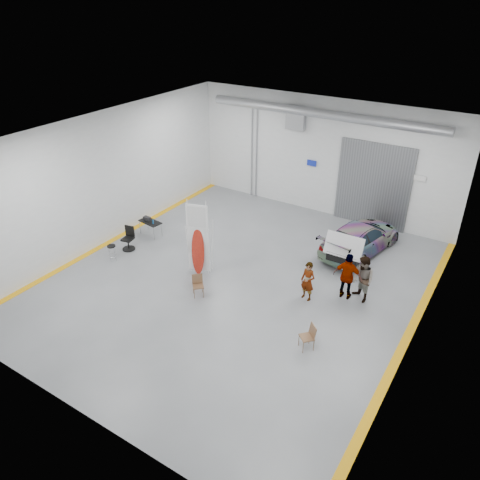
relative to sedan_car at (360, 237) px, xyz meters
The scene contains 13 objects.
ground 6.11m from the sedan_car, 123.58° to the right, with size 16.00×16.00×0.00m, color slate.
room_shell 5.41m from the sedan_car, 137.69° to the right, with size 14.02×16.18×6.01m.
sedan_car is the anchor object (origin of this frame).
person_a 4.65m from the sedan_car, 95.27° to the right, with size 0.58×0.38×1.60m, color olive.
person_b 3.84m from the sedan_car, 69.44° to the right, with size 0.91×0.70×1.86m, color slate.
person_c 3.85m from the sedan_car, 77.86° to the right, with size 1.12×0.46×1.93m, color #965D32.
surfboard_display 7.46m from the sedan_car, 133.58° to the right, with size 0.90×0.46×3.32m.
folding_chair_near 7.85m from the sedan_car, 121.28° to the right, with size 0.57×0.65×0.86m.
folding_chair_far 7.24m from the sedan_car, 83.90° to the right, with size 0.60×0.68×0.91m.
shop_stool 11.03m from the sedan_car, 143.25° to the right, with size 0.38×0.38×0.74m.
work_table 9.89m from the sedan_car, 156.82° to the right, with size 1.20×0.72×0.93m.
office_chair 10.47m from the sedan_car, 148.55° to the right, with size 0.58×0.59×1.09m.
trunk_lid 2.23m from the sedan_car, 90.00° to the right, with size 1.60×0.97×0.04m, color silver.
Camera 1 is at (8.67, -13.41, 10.72)m, focal length 35.00 mm.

